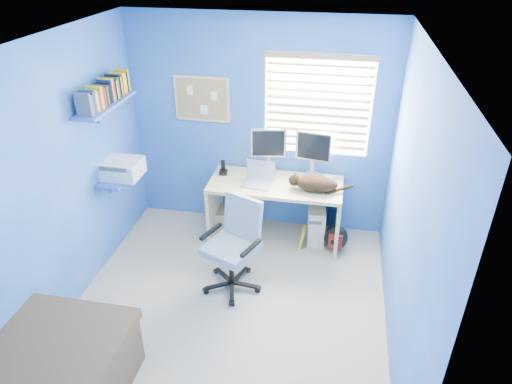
% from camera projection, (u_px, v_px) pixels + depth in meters
% --- Properties ---
extents(floor, '(3.00, 3.20, 0.00)m').
position_uv_depth(floor, '(228.00, 307.00, 4.45)').
color(floor, '#B5A690').
rests_on(floor, ground).
extents(ceiling, '(3.00, 3.20, 0.00)m').
position_uv_depth(ceiling, '(218.00, 44.00, 3.21)').
color(ceiling, white).
rests_on(ceiling, wall_back).
extents(wall_back, '(3.00, 0.01, 2.50)m').
position_uv_depth(wall_back, '(259.00, 127.00, 5.20)').
color(wall_back, '#225BAA').
rests_on(wall_back, ground).
extents(wall_front, '(3.00, 0.01, 2.50)m').
position_uv_depth(wall_front, '(150.00, 343.00, 2.47)').
color(wall_front, '#225BAA').
rests_on(wall_front, ground).
extents(wall_left, '(0.01, 3.20, 2.50)m').
position_uv_depth(wall_left, '(62.00, 181.00, 4.08)').
color(wall_left, '#225BAA').
rests_on(wall_left, ground).
extents(wall_right, '(0.01, 3.20, 2.50)m').
position_uv_depth(wall_right, '(409.00, 215.00, 3.59)').
color(wall_right, '#225BAA').
rests_on(wall_right, ground).
extents(desk, '(1.49, 0.65, 0.74)m').
position_uv_depth(desk, '(275.00, 211.00, 5.30)').
color(desk, '#D7C180').
rests_on(desk, floor).
extents(laptop, '(0.36, 0.30, 0.22)m').
position_uv_depth(laptop, '(257.00, 176.00, 5.03)').
color(laptop, silver).
rests_on(laptop, desk).
extents(monitor_left, '(0.42, 0.19, 0.54)m').
position_uv_depth(monitor_left, '(269.00, 150.00, 5.23)').
color(monitor_left, silver).
rests_on(monitor_left, desk).
extents(monitor_right, '(0.41, 0.18, 0.54)m').
position_uv_depth(monitor_right, '(313.00, 154.00, 5.14)').
color(monitor_right, silver).
rests_on(monitor_right, desk).
extents(phone, '(0.11, 0.12, 0.17)m').
position_uv_depth(phone, '(223.00, 167.00, 5.27)').
color(phone, black).
rests_on(phone, desk).
extents(mug, '(0.10, 0.09, 0.10)m').
position_uv_depth(mug, '(320.00, 181.00, 5.05)').
color(mug, '#235F52').
rests_on(mug, desk).
extents(cd_spindle, '(0.13, 0.13, 0.07)m').
position_uv_depth(cd_spindle, '(328.00, 179.00, 5.12)').
color(cd_spindle, silver).
rests_on(cd_spindle, desk).
extents(cat, '(0.47, 0.26, 0.16)m').
position_uv_depth(cat, '(316.00, 184.00, 4.93)').
color(cat, black).
rests_on(cat, desk).
extents(tower_pc, '(0.23, 0.46, 0.45)m').
position_uv_depth(tower_pc, '(316.00, 222.00, 5.36)').
color(tower_pc, beige).
rests_on(tower_pc, floor).
extents(drawer_boxes, '(0.35, 0.28, 0.27)m').
position_uv_depth(drawer_boxes, '(231.00, 220.00, 5.56)').
color(drawer_boxes, tan).
rests_on(drawer_boxes, floor).
extents(yellow_book, '(0.03, 0.17, 0.24)m').
position_uv_depth(yellow_book, '(302.00, 238.00, 5.26)').
color(yellow_book, yellow).
rests_on(yellow_book, floor).
extents(backpack, '(0.31, 0.25, 0.32)m').
position_uv_depth(backpack, '(336.00, 238.00, 5.19)').
color(backpack, black).
rests_on(backpack, floor).
extents(bed_corner, '(1.14, 0.81, 0.55)m').
position_uv_depth(bed_corner, '(51.00, 363.00, 3.54)').
color(bed_corner, brown).
rests_on(bed_corner, floor).
extents(office_chair, '(0.73, 0.73, 0.96)m').
position_uv_depth(office_chair, '(234.00, 256.00, 4.58)').
color(office_chair, black).
rests_on(office_chair, floor).
extents(window_blinds, '(1.15, 0.05, 1.10)m').
position_uv_depth(window_blinds, '(318.00, 107.00, 4.92)').
color(window_blinds, white).
rests_on(window_blinds, ground).
extents(corkboard, '(0.64, 0.02, 0.52)m').
position_uv_depth(corkboard, '(202.00, 99.00, 5.14)').
color(corkboard, '#D7C180').
rests_on(corkboard, ground).
extents(wall_shelves, '(0.42, 0.90, 1.05)m').
position_uv_depth(wall_shelves, '(112.00, 132.00, 4.61)').
color(wall_shelves, blue).
rests_on(wall_shelves, ground).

